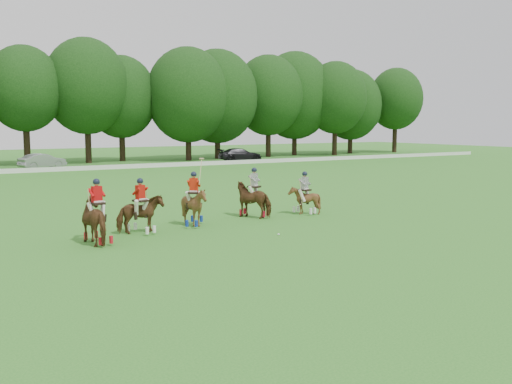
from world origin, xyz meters
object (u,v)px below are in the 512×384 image
polo_ball (279,234)px  polo_red_b (141,214)px  polo_red_a (98,220)px  car_mid (42,161)px  polo_stripe_b (304,199)px  polo_stripe_a (254,199)px  polo_red_c (194,206)px  car_right (240,155)px

polo_ball → polo_red_b: bearing=144.8°
polo_red_a → polo_red_b: size_ratio=1.07×
car_mid → polo_red_a: 39.59m
polo_stripe_b → polo_ball: polo_stripe_b is taller
polo_stripe_a → polo_stripe_b: (2.58, -0.56, -0.12)m
polo_red_c → polo_ball: size_ratio=32.77×
car_right → polo_red_b: 46.31m
car_mid → polo_red_c: polo_red_c is taller
polo_stripe_b → polo_ball: size_ratio=23.79×
car_mid → polo_stripe_b: 37.93m
polo_red_b → polo_stripe_b: polo_red_b is taller
polo_ball → polo_red_c: bearing=118.0°
polo_red_a → car_mid: bearing=82.3°
polo_red_b → polo_ball: polo_red_b is taller
car_right → polo_red_c: 44.46m
polo_red_b → polo_stripe_a: bearing=11.2°
car_right → polo_red_c: (-23.58, -37.70, 0.10)m
polo_stripe_a → polo_ball: 4.81m
car_right → polo_ball: (-21.58, -41.45, -0.73)m
polo_stripe_a → polo_ball: size_ratio=26.67×
polo_red_c → polo_stripe_b: bearing=1.6°
polo_stripe_b → polo_red_c: bearing=-178.4°
polo_red_c → polo_stripe_b: (6.10, 0.17, -0.13)m
polo_red_a → polo_red_c: bearing=18.2°
polo_stripe_a → car_right: bearing=61.5°
car_mid → polo_ball: size_ratio=51.08×
polo_red_b → polo_ball: 5.71m
car_right → polo_red_b: polo_red_b is taller
car_right → polo_stripe_a: bearing=161.3°
polo_stripe_a → polo_stripe_b: 2.65m
polo_stripe_b → car_mid: bearing=98.3°
car_mid → polo_red_a: (-5.32, -39.23, 0.15)m
car_mid → polo_stripe_b: (5.47, -37.53, -0.00)m
polo_red_c → polo_stripe_a: (3.52, 0.73, -0.00)m
polo_red_b → polo_stripe_a: size_ratio=0.95×
car_mid → polo_stripe_a: bearing=165.8°
car_right → polo_red_a: (-28.26, -39.23, 0.13)m
polo_stripe_a → polo_red_b: bearing=-168.8°
polo_stripe_b → polo_red_a: bearing=-171.0°
polo_red_c → polo_stripe_b: 6.11m
polo_stripe_b → polo_ball: bearing=-136.3°
polo_red_b → car_right: bearing=55.5°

